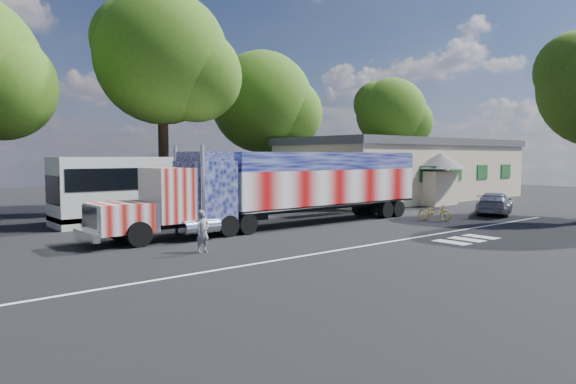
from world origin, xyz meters
TOP-DOWN VIEW (x-y plane):
  - ground at (0.00, 0.00)m, footprint 100.00×100.00m
  - lane_markings at (1.71, -3.77)m, footprint 30.00×2.67m
  - semi_truck at (0.84, 3.80)m, footprint 19.88×3.14m
  - coach_bus at (-3.08, 10.55)m, footprint 12.70×2.96m
  - hall_building at (19.92, 10.86)m, footprint 22.40×12.80m
  - parked_car at (14.52, -0.37)m, footprint 5.23×3.76m
  - woman at (-6.76, -0.00)m, footprint 0.66×0.48m
  - bicycle at (8.64, 0.11)m, footprint 1.30×1.99m
  - tree_n_mid at (-0.65, 15.50)m, footprint 9.54×9.09m
  - tree_ne_a at (10.31, 18.86)m, footprint 9.26×8.82m
  - tree_far_ne at (26.18, 17.57)m, footprint 7.70×7.34m

SIDE VIEW (x-z plane):
  - ground at x=0.00m, z-range 0.00..0.00m
  - lane_markings at x=1.71m, z-range 0.00..0.01m
  - bicycle at x=8.64m, z-range 0.00..0.99m
  - parked_car at x=14.52m, z-range 0.00..1.41m
  - woman at x=-6.76m, z-range 0.00..1.66m
  - coach_bus at x=-3.08m, z-range 0.07..3.76m
  - semi_truck at x=0.84m, z-range 0.06..4.30m
  - hall_building at x=19.92m, z-range 0.02..5.22m
  - tree_far_ne at x=26.18m, z-range 2.23..14.15m
  - tree_ne_a at x=10.31m, z-range 1.97..14.83m
  - tree_n_mid at x=-0.65m, z-range 2.88..17.87m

